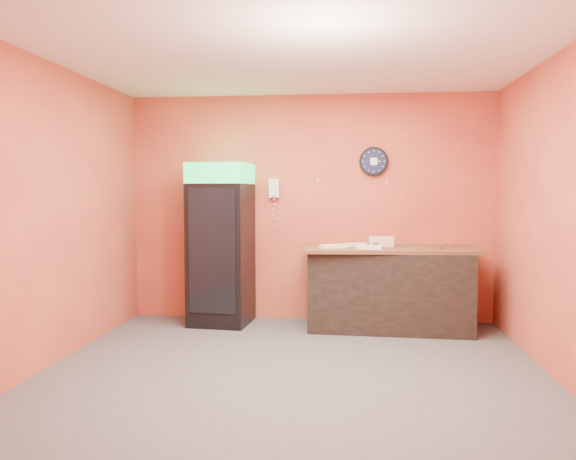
# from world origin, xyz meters

# --- Properties ---
(floor) EXTENTS (4.50, 4.50, 0.00)m
(floor) POSITION_xyz_m (0.00, 0.00, 0.00)
(floor) COLOR #47474C
(floor) RESTS_ON ground
(back_wall) EXTENTS (4.50, 0.02, 2.80)m
(back_wall) POSITION_xyz_m (0.00, 2.00, 1.40)
(back_wall) COLOR #D2633B
(back_wall) RESTS_ON floor
(left_wall) EXTENTS (0.02, 4.00, 2.80)m
(left_wall) POSITION_xyz_m (-2.25, 0.00, 1.40)
(left_wall) COLOR #D2633B
(left_wall) RESTS_ON floor
(right_wall) EXTENTS (0.02, 4.00, 2.80)m
(right_wall) POSITION_xyz_m (2.25, 0.00, 1.40)
(right_wall) COLOR #D2633B
(right_wall) RESTS_ON floor
(ceiling) EXTENTS (4.50, 4.00, 0.02)m
(ceiling) POSITION_xyz_m (0.00, 0.00, 2.80)
(ceiling) COLOR white
(ceiling) RESTS_ON back_wall
(beverage_cooler) EXTENTS (0.74, 0.75, 1.94)m
(beverage_cooler) POSITION_xyz_m (-1.04, 1.61, 0.95)
(beverage_cooler) COLOR black
(beverage_cooler) RESTS_ON floor
(prep_counter) EXTENTS (1.87, 0.89, 0.92)m
(prep_counter) POSITION_xyz_m (0.97, 1.59, 0.46)
(prep_counter) COLOR black
(prep_counter) RESTS_ON floor
(wall_clock) EXTENTS (0.35, 0.06, 0.35)m
(wall_clock) POSITION_xyz_m (0.79, 1.97, 1.97)
(wall_clock) COLOR black
(wall_clock) RESTS_ON back_wall
(wall_phone) EXTENTS (0.13, 0.11, 0.23)m
(wall_phone) POSITION_xyz_m (-0.44, 1.95, 1.65)
(wall_phone) COLOR white
(wall_phone) RESTS_ON back_wall
(butcher_paper) EXTENTS (2.01, 0.94, 0.04)m
(butcher_paper) POSITION_xyz_m (0.97, 1.59, 0.94)
(butcher_paper) COLOR brown
(butcher_paper) RESTS_ON prep_counter
(sub_roll_stack) EXTENTS (0.29, 0.11, 0.12)m
(sub_roll_stack) POSITION_xyz_m (0.87, 1.63, 1.02)
(sub_roll_stack) COLOR beige
(sub_roll_stack) RESTS_ON butcher_paper
(wrapped_sandwich_left) EXTENTS (0.32, 0.23, 0.04)m
(wrapped_sandwich_left) POSITION_xyz_m (0.31, 1.42, 0.98)
(wrapped_sandwich_left) COLOR white
(wrapped_sandwich_left) RESTS_ON butcher_paper
(wrapped_sandwich_mid) EXTENTS (0.30, 0.17, 0.04)m
(wrapped_sandwich_mid) POSITION_xyz_m (0.73, 1.34, 0.98)
(wrapped_sandwich_mid) COLOR white
(wrapped_sandwich_mid) RESTS_ON butcher_paper
(wrapped_sandwich_right) EXTENTS (0.27, 0.20, 0.04)m
(wrapped_sandwich_right) POSITION_xyz_m (0.57, 1.68, 0.98)
(wrapped_sandwich_right) COLOR white
(wrapped_sandwich_right) RESTS_ON butcher_paper
(kitchen_tool) EXTENTS (0.07, 0.07, 0.07)m
(kitchen_tool) POSITION_xyz_m (0.80, 1.57, 0.99)
(kitchen_tool) COLOR silver
(kitchen_tool) RESTS_ON butcher_paper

